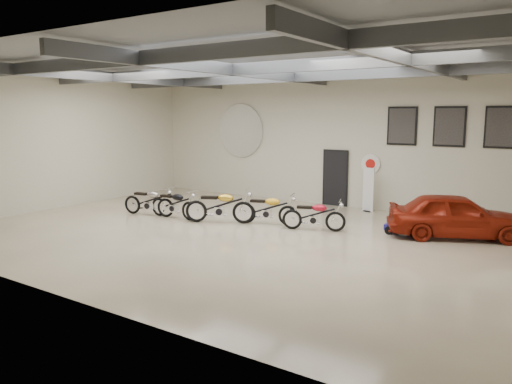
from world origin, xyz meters
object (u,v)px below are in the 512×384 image
Objects in this scene: motorcycle_black at (174,203)px; motorcycle_silver at (149,201)px; banner_stand at (368,189)px; motorcycle_yellow at (267,208)px; vintage_car at (456,215)px; go_kart at (410,226)px; motorcycle_gold at (220,205)px; motorcycle_red at (314,215)px.

motorcycle_silver is at bearing -173.13° from motorcycle_black.
motorcycle_black is at bearing -123.15° from banner_stand.
vintage_car reaches higher than motorcycle_yellow.
go_kart is at bearing 5.07° from motorcycle_silver.
motorcycle_gold is (2.81, 0.43, 0.06)m from motorcycle_silver.
vintage_car reaches higher than motorcycle_gold.
vintage_car is at bearing -19.77° from banner_stand.
motorcycle_silver is 1.06m from motorcycle_black.
motorcycle_silver is 1.00× the size of motorcycle_yellow.
motorcycle_black is (1.05, 0.14, -0.01)m from motorcycle_silver.
vintage_car is at bearing 1.41° from motorcycle_red.
motorcycle_black is at bearing -164.53° from go_kart.
motorcycle_gold reaches higher than motorcycle_silver.
banner_stand is 4.22m from vintage_car.
motorcycle_black is at bearing 82.53° from vintage_car.
banner_stand is 3.65m from go_kart.
motorcycle_black is (-5.05, -4.81, -0.33)m from banner_stand.
motorcycle_yellow is 1.06× the size of motorcycle_red.
banner_stand is at bearing 46.12° from motorcycle_yellow.
motorcycle_yellow is 0.53× the size of vintage_car.
vintage_car is at bearing 19.66° from go_kart.
banner_stand is 4.31m from motorcycle_yellow.
motorcycle_black reaches higher than motorcycle_red.
go_kart is at bearing -8.61° from motorcycle_gold.
banner_stand is 1.19× the size of go_kart.
motorcycle_red is 0.50× the size of vintage_car.
motorcycle_silver is 10.00m from vintage_car.
motorcycle_red is 4.08m from vintage_car.
motorcycle_red is at bearing -14.91° from motorcycle_yellow.
banner_stand is at bearing 42.72° from motorcycle_black.
motorcycle_red is 1.33× the size of go_kart.
motorcycle_yellow is at bearing -165.34° from go_kart.
banner_stand is 5.60m from motorcycle_gold.
vintage_car is (3.79, 1.48, 0.15)m from motorcycle_red.
motorcycle_silver is at bearing 171.51° from motorcycle_red.
vintage_car is (6.83, 2.23, 0.07)m from motorcycle_gold.
motorcycle_silver is 5.96m from motorcycle_red.
motorcycle_gold is at bearing -172.13° from motorcycle_yellow.
motorcycle_yellow is (4.21, 1.10, -0.00)m from motorcycle_silver.
banner_stand is 3.80m from motorcycle_red.
motorcycle_gold reaches higher than motorcycle_red.
banner_stand is 0.76× the size of motorcycle_gold.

